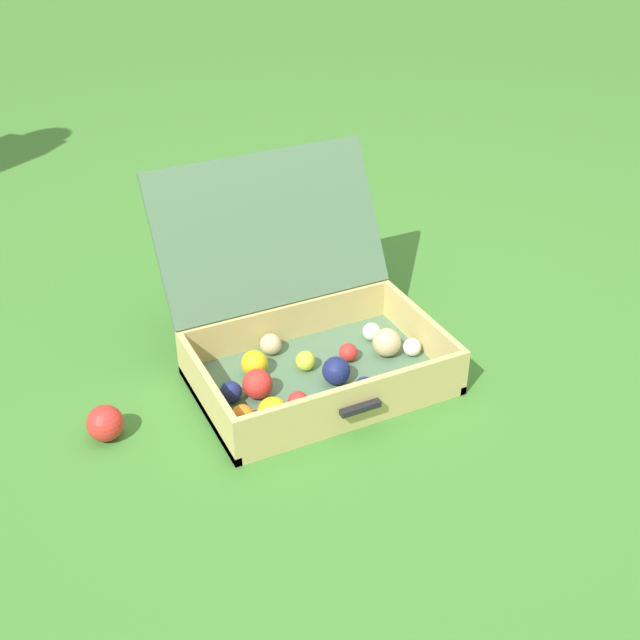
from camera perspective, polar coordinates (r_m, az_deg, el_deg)
The scene contains 3 objects.
ground_plane at distance 2.37m, azimuth 0.72°, elevation -3.08°, with size 16.00×16.00×0.00m, color #3D7A2D.
open_suitcase at distance 2.29m, azimuth -1.03°, elevation -1.01°, with size 0.66×0.68×0.52m.
stray_ball_on_grass at distance 2.15m, azimuth -14.45°, elevation -6.84°, with size 0.09×0.09×0.09m, color red.
Camera 1 is at (-0.88, -1.72, 1.37)m, focal length 46.90 mm.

